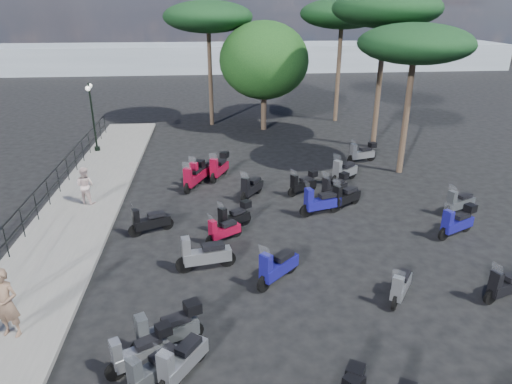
{
  "coord_description": "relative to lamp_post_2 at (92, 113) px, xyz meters",
  "views": [
    {
      "loc": [
        -1.19,
        -12.6,
        7.67
      ],
      "look_at": [
        0.33,
        2.84,
        1.2
      ],
      "focal_mm": 32.0,
      "sensor_mm": 36.0,
      "label": 1
    }
  ],
  "objects": [
    {
      "name": "scooter_2",
      "position": [
        4.55,
        -16.52,
        -1.76
      ],
      "size": [
        1.48,
        0.92,
        1.28
      ],
      "rotation": [
        0.0,
        0.0,
        2.05
      ],
      "color": "black",
      "rests_on": "ground"
    },
    {
      "name": "scooter_5",
      "position": [
        5.7,
        -5.15,
        -1.73
      ],
      "size": [
        1.05,
        1.7,
        1.49
      ],
      "rotation": [
        0.0,
        0.0,
        2.65
      ],
      "color": "black",
      "rests_on": "ground"
    },
    {
      "name": "scooter_20",
      "position": [
        11.34,
        -14.56,
        -1.81
      ],
      "size": [
        1.0,
        1.31,
        1.23
      ],
      "rotation": [
        0.0,
        0.0,
        2.52
      ],
      "color": "black",
      "rests_on": "ground"
    },
    {
      "name": "scooter_27",
      "position": [
        14.78,
        -11.11,
        -1.71
      ],
      "size": [
        1.63,
        0.98,
        1.4
      ],
      "rotation": [
        0.0,
        0.0,
        2.02
      ],
      "color": "black",
      "rests_on": "ground"
    },
    {
      "name": "scooter_28",
      "position": [
        15.81,
        -9.35,
        -1.79
      ],
      "size": [
        1.55,
        0.82,
        1.3
      ],
      "rotation": [
        0.0,
        0.0,
        1.97
      ],
      "color": "black",
      "rests_on": "ground"
    },
    {
      "name": "woman",
      "position": [
        1.28,
        -15.21,
        -1.18
      ],
      "size": [
        0.74,
        0.57,
        1.81
      ],
      "primitive_type": "imported",
      "rotation": [
        0.0,
        0.0,
        -0.23
      ],
      "color": "brown",
      "rests_on": "sidewalk"
    },
    {
      "name": "scooter_23",
      "position": [
        12.24,
        -5.66,
        -1.72
      ],
      "size": [
        1.52,
        1.29,
        1.49
      ],
      "rotation": [
        0.0,
        0.0,
        2.26
      ],
      "color": "black",
      "rests_on": "ground"
    },
    {
      "name": "lamp_post_2",
      "position": [
        0.0,
        0.0,
        0.0
      ],
      "size": [
        0.35,
        1.08,
        3.67
      ],
      "rotation": [
        0.0,
        0.0,
        0.11
      ],
      "color": "black",
      "rests_on": "sidewalk"
    },
    {
      "name": "scooter_1",
      "position": [
        4.91,
        -17.06,
        -1.79
      ],
      "size": [
        1.28,
        1.2,
        1.31
      ],
      "rotation": [
        0.0,
        0.0,
        2.32
      ],
      "color": "black",
      "rests_on": "ground"
    },
    {
      "name": "scooter_14",
      "position": [
        8.07,
        -13.38,
        -1.73
      ],
      "size": [
        1.41,
        1.36,
        1.47
      ],
      "rotation": [
        0.0,
        0.0,
        2.34
      ],
      "color": "black",
      "rests_on": "ground"
    },
    {
      "name": "scooter_22",
      "position": [
        11.35,
        -7.37,
        -1.75
      ],
      "size": [
        1.43,
        1.08,
        1.31
      ],
      "rotation": [
        0.0,
        0.0,
        2.18
      ],
      "color": "black",
      "rests_on": "ground"
    },
    {
      "name": "sidewalk",
      "position": [
        1.02,
        -9.12,
        -2.17
      ],
      "size": [
        3.0,
        30.0,
        0.15
      ],
      "primitive_type": "cube",
      "color": "slate",
      "rests_on": "ground"
    },
    {
      "name": "scooter_31",
      "position": [
        5.44,
        -5.71,
        -1.7
      ],
      "size": [
        0.98,
        1.7,
        1.45
      ],
      "rotation": [
        0.0,
        0.0,
        2.72
      ],
      "color": "black",
      "rests_on": "ground"
    },
    {
      "name": "scooter_21",
      "position": [
        11.49,
        -8.46,
        -1.76
      ],
      "size": [
        1.5,
        1.11,
        1.4
      ],
      "rotation": [
        0.0,
        0.0,
        2.18
      ],
      "color": "black",
      "rests_on": "ground"
    },
    {
      "name": "pine_1",
      "position": [
        15.44,
        -0.39,
        5.11
      ],
      "size": [
        5.61,
        5.61,
        8.37
      ],
      "color": "#38281E",
      "rests_on": "ground"
    },
    {
      "name": "scooter_29",
      "position": [
        13.96,
        -2.96,
        -1.74
      ],
      "size": [
        1.62,
        0.73,
        1.32
      ],
      "rotation": [
        0.0,
        0.0,
        1.86
      ],
      "color": "black",
      "rests_on": "ground"
    },
    {
      "name": "scooter_15",
      "position": [
        10.39,
        -8.92,
        -1.73
      ],
      "size": [
        1.81,
        0.81,
        1.48
      ],
      "rotation": [
        0.0,
        0.0,
        1.87
      ],
      "color": "black",
      "rests_on": "ground"
    },
    {
      "name": "ground",
      "position": [
        7.52,
        -12.12,
        -2.24
      ],
      "size": [
        120.0,
        120.0,
        0.0
      ],
      "primitive_type": "plane",
      "color": "black",
      "rests_on": "ground"
    },
    {
      "name": "scooter_3",
      "position": [
        5.94,
        -12.49,
        -1.72
      ],
      "size": [
        1.87,
        0.66,
        1.5
      ],
      "rotation": [
        0.0,
        0.0,
        1.75
      ],
      "color": "black",
      "rests_on": "ground"
    },
    {
      "name": "pine_2",
      "position": [
        6.32,
        5.76,
        4.57
      ],
      "size": [
        5.6,
        5.6,
        7.82
      ],
      "color": "#38281E",
      "rests_on": "ground"
    },
    {
      "name": "scooter_10",
      "position": [
        6.99,
        -9.85,
        -1.76
      ],
      "size": [
        1.37,
        1.07,
        1.27
      ],
      "rotation": [
        0.0,
        0.0,
        2.2
      ],
      "color": "black",
      "rests_on": "ground"
    },
    {
      "name": "scooter_9",
      "position": [
        6.57,
        -10.75,
        -1.83
      ],
      "size": [
        1.29,
        0.9,
        1.18
      ],
      "rotation": [
        0.0,
        0.0,
        2.14
      ],
      "color": "black",
      "rests_on": "ground"
    },
    {
      "name": "broadleaf_tree",
      "position": [
        9.67,
        4.18,
        2.1
      ],
      "size": [
        5.54,
        5.54,
        6.71
      ],
      "color": "#38281E",
      "rests_on": "ground"
    },
    {
      "name": "scooter_4",
      "position": [
        3.99,
        -9.88,
        -1.79
      ],
      "size": [
        1.55,
        0.83,
        1.31
      ],
      "rotation": [
        0.0,
        0.0,
        1.98
      ],
      "color": "black",
      "rests_on": "ground"
    },
    {
      "name": "scooter_7",
      "position": [
        5.47,
        -16.91,
        -1.76
      ],
      "size": [
        1.1,
        1.49,
        1.38
      ],
      "rotation": [
        0.0,
        0.0,
        2.53
      ],
      "color": "black",
      "rests_on": "ground"
    },
    {
      "name": "railing",
      "position": [
        -0.28,
        -9.32,
        -1.34
      ],
      "size": [
        0.04,
        26.04,
        1.1
      ],
      "color": "black",
      "rests_on": "sidewalk"
    },
    {
      "name": "pine_0",
      "position": [
        14.92,
        6.03,
        4.72
      ],
      "size": [
        5.48,
        5.48,
        7.96
      ],
      "color": "#38281E",
      "rests_on": "ground"
    },
    {
      "name": "scooter_8",
      "position": [
        5.1,
        -15.91,
        -1.69
      ],
      "size": [
        1.71,
        0.97,
        1.45
      ],
      "rotation": [
        0.0,
        0.0,
        1.99
      ],
      "color": "black",
      "rests_on": "ground"
    },
    {
      "name": "scooter_25",
      "position": [
        14.23,
        -14.82,
        -1.8
      ],
      "size": [
        1.54,
        0.76,
        1.28
      ],
      "rotation": [
        0.0,
        0.0,
        1.92
      ],
      "color": "black",
      "rests_on": "ground"
    },
    {
      "name": "scooter_11",
      "position": [
        6.58,
        -4.56,
        -1.7
      ],
      "size": [
        0.98,
        1.7,
        1.45
      ],
      "rotation": [
        0.0,
        0.0,
        2.72
      ],
      "color": "black",
      "rests_on": "ground"
    },
    {
      "name": "pine_3",
      "position": [
        15.34,
        -4.55,
        3.73
      ],
      "size": [
        5.06,
        5.06,
        6.88
      ],
      "color": "#38281E",
      "rests_on": "ground"
    },
    {
      "name": "scooter_17",
      "position": [
        7.87,
        -7.03,
        -1.77
      ],
      "size": [
        1.07,
        1.46,
        1.35
      ],
      "rotation": [
        0.0,
        0.0,
        2.54
      ],
      "color": "black",
      "rests_on": "ground"
    },
    {
      "name": "distant_hills",
      "position": [
        7.52,
        32.88,
        -0.74
      ],
      "size": [
        70.0,
        8.0,
        3.0
      ],
      "primitive_type": "cube",
      "color": "gray",
      "rests_on": "ground"
    },
    {
      "name": "scooter_16",
      "position": [
        10.12,
        -6.8,
        -1.78
      ],
      "size": [
        1.4,
        0.92,
        1.23
      ],
      "rotation": [
        0.0,
        0.0,
        2.09
      ],
      "color": "black",
      "rests_on": "ground"
    },
    {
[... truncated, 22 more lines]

